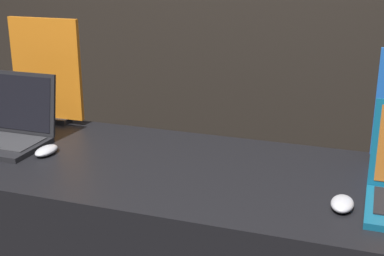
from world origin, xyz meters
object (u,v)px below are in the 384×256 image
promo_stand_front (47,74)px  mouse_back (342,204)px  mouse_front (46,151)px  laptop_front (7,128)px

promo_stand_front → mouse_back: promo_stand_front is taller
mouse_front → mouse_back: size_ratio=1.04×
laptop_front → mouse_back: laptop_front is taller
laptop_front → mouse_front: laptop_front is taller
mouse_front → promo_stand_front: (-0.22, 0.36, 0.20)m
mouse_front → mouse_back: 1.09m
laptop_front → promo_stand_front: promo_stand_front is taller
promo_stand_front → mouse_back: 1.39m
promo_stand_front → mouse_back: size_ratio=4.12×
mouse_front → promo_stand_front: promo_stand_front is taller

